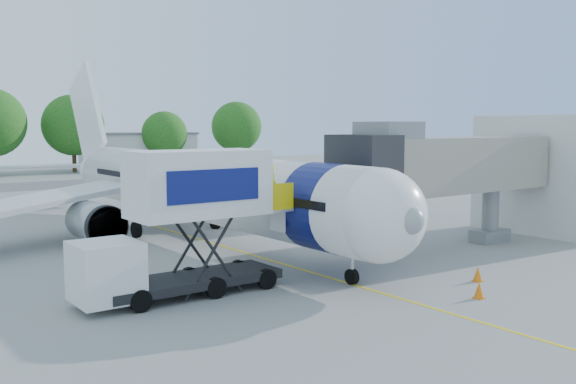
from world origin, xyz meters
TOP-DOWN VIEW (x-y plane):
  - ground at (0.00, 0.00)m, footprint 160.00×160.00m
  - guidance_line at (0.00, 0.00)m, footprint 0.15×70.00m
  - taxiway_strip at (0.00, 42.00)m, footprint 120.00×10.00m
  - aircraft at (0.00, 4.12)m, footprint 34.17×37.73m
  - jet_bridge at (7.99, -7.00)m, footprint 13.90×3.20m
  - terminal_stub at (18.50, -7.00)m, footprint 5.00×8.00m
  - catering_hiloader at (-6.27, -7.00)m, footprint 8.50×2.44m
  - ground_tug at (-1.06, -19.58)m, footprint 3.68×2.03m
  - safety_cone_a at (4.51, -12.25)m, footprint 0.40×0.40m
  - safety_cone_b at (2.38, -13.91)m, footprint 0.39×0.39m
  - outbuilding_right at (22.00, 62.00)m, footprint 16.40×7.40m
  - tree_e at (11.28, 58.95)m, footprint 8.26×8.26m
  - tree_f at (24.23, 57.91)m, footprint 6.61×6.61m
  - tree_g at (37.00, 58.46)m, footprint 7.93×7.93m

SIDE VIEW (x-z plane):
  - ground at x=0.00m, z-range 0.00..0.00m
  - taxiway_strip at x=0.00m, z-range 0.00..0.01m
  - guidance_line at x=0.00m, z-range 0.00..0.01m
  - safety_cone_b at x=2.38m, z-range -0.01..0.61m
  - safety_cone_a at x=4.51m, z-range -0.01..0.62m
  - ground_tug at x=-1.06m, z-range 0.04..1.47m
  - outbuilding_right at x=22.00m, z-range 0.01..5.31m
  - catering_hiloader at x=-6.27m, z-range 0.01..5.51m
  - aircraft at x=0.00m, z-range -2.73..8.62m
  - terminal_stub at x=18.50m, z-range 0.00..7.00m
  - jet_bridge at x=7.99m, z-range 1.04..7.64m
  - tree_f at x=24.23m, z-range 0.90..9.32m
  - tree_g at x=37.00m, z-range 1.08..11.19m
  - tree_e at x=11.28m, z-range 1.13..11.66m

